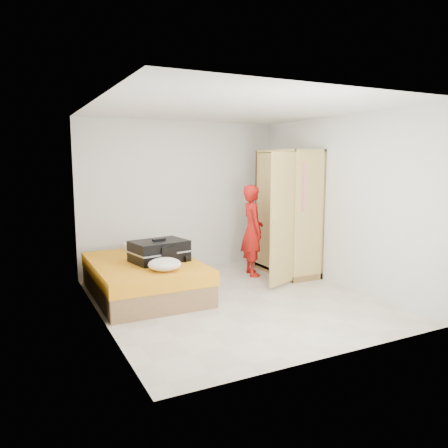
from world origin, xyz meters
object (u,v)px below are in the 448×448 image
bed (144,278)px  round_cushion (165,264)px  wardrobe (287,216)px  person (252,230)px  suitcase (159,251)px

bed → round_cushion: 0.74m
wardrobe → round_cushion: bearing=-163.7°
wardrobe → person: (-0.55, 0.22, -0.24)m
person → round_cushion: (-1.87, -0.93, -0.18)m
bed → round_cushion: round_cushion is taller
bed → wardrobe: 2.61m
bed → person: 2.04m
wardrobe → suitcase: size_ratio=2.46×
bed → suitcase: suitcase is taller
wardrobe → person: size_ratio=1.38×
bed → person: person is taller
person → suitcase: 1.81m
bed → person: size_ratio=1.32×
bed → wardrobe: (2.50, 0.05, 0.75)m
wardrobe → suitcase: (-2.31, -0.18, -0.35)m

